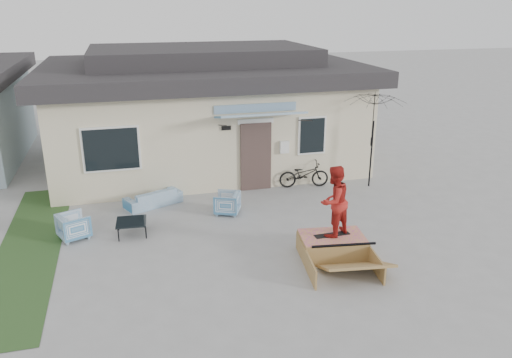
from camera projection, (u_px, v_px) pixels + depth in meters
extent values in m
plane|color=gray|center=(264.00, 260.00, 11.48)|extent=(90.00, 90.00, 0.00)
cube|color=#24411D|center=(30.00, 247.00, 12.05)|extent=(1.40, 8.00, 0.01)
cube|color=beige|center=(204.00, 119.00, 18.28)|extent=(10.00, 7.00, 3.00)
cube|color=black|center=(202.00, 70.00, 17.70)|extent=(10.80, 7.80, 0.50)
cube|color=black|center=(202.00, 54.00, 17.52)|extent=(7.50, 4.50, 0.60)
cube|color=#493631|center=(256.00, 157.00, 15.45)|extent=(0.95, 0.08, 2.10)
cube|color=white|center=(111.00, 149.00, 14.26)|extent=(1.60, 0.06, 1.30)
cube|color=white|center=(312.00, 135.00, 15.71)|extent=(0.90, 0.06, 1.20)
cube|color=teal|center=(260.00, 115.00, 14.52)|extent=(2.50, 1.09, 0.29)
imported|color=teal|center=(153.00, 195.00, 14.45)|extent=(1.66, 1.08, 0.63)
imported|color=teal|center=(74.00, 225.00, 12.43)|extent=(0.85, 0.87, 0.70)
imported|color=teal|center=(227.00, 202.00, 13.89)|extent=(0.81, 0.83, 0.66)
cube|color=black|center=(132.00, 228.00, 12.68)|extent=(0.78, 0.78, 0.36)
imported|color=black|center=(304.00, 172.00, 15.83)|extent=(1.62, 0.75, 1.00)
cylinder|color=black|center=(371.00, 154.00, 15.72)|extent=(0.05, 0.05, 2.10)
imported|color=black|center=(373.00, 132.00, 15.49)|extent=(1.85, 1.71, 0.90)
cube|color=black|center=(332.00, 234.00, 11.57)|extent=(0.84, 0.24, 0.05)
imported|color=#AB201A|center=(334.00, 200.00, 11.29)|extent=(1.00, 0.92, 1.64)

